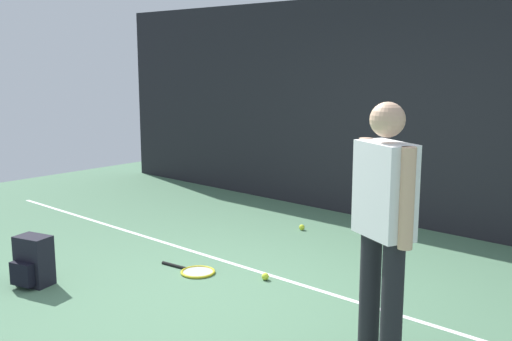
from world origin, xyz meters
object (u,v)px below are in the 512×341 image
(backpack, at_px, (33,262))
(tennis_ball_near_player, at_px, (265,276))
(tennis_player, at_px, (384,218))
(tennis_racket, at_px, (196,271))
(tennis_ball_by_fence, at_px, (302,227))

(backpack, bearing_deg, tennis_ball_near_player, 30.05)
(tennis_player, relative_size, tennis_racket, 2.71)
(tennis_racket, distance_m, tennis_ball_near_player, 0.68)
(tennis_player, bearing_deg, tennis_ball_by_fence, 160.74)
(tennis_ball_by_fence, bearing_deg, tennis_ball_near_player, -63.35)
(tennis_racket, height_order, backpack, backpack)
(tennis_player, xyz_separation_m, tennis_racket, (-2.14, 0.33, -0.95))
(tennis_player, xyz_separation_m, tennis_ball_by_fence, (-2.29, 2.13, -0.93))
(tennis_player, distance_m, tennis_ball_near_player, 1.90)
(tennis_racket, relative_size, backpack, 1.43)
(tennis_racket, xyz_separation_m, backpack, (-0.82, -1.16, 0.20))
(tennis_racket, relative_size, tennis_ball_near_player, 9.52)
(tennis_racket, xyz_separation_m, tennis_ball_by_fence, (-0.15, 1.80, 0.02))
(tennis_player, height_order, tennis_ball_near_player, tennis_player)
(backpack, relative_size, tennis_ball_by_fence, 6.67)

